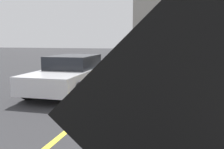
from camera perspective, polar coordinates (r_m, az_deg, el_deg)
name	(u,v)px	position (r m, az deg, el deg)	size (l,w,h in m)	color
lane_center_stripe	(89,113)	(6.31, -5.77, -9.51)	(0.14, 36.00, 0.01)	yellow
roadwork_sign	(192,126)	(1.36, 19.46, -12.17)	(1.61, 0.31, 2.33)	#593819
arrow_board_trailer	(170,79)	(9.11, 14.37, -1.10)	(1.60, 1.92, 2.70)	orange
box_truck	(186,43)	(13.71, 18.05, 7.59)	(2.53, 6.79, 3.44)	black
pickup_car	(72,73)	(9.06, -9.97, 0.37)	(2.12, 4.90, 1.38)	silver
highway_guide_sign	(197,25)	(22.82, 20.70, 11.57)	(2.79, 0.27, 5.00)	gray
far_building_block	(205,25)	(32.96, 22.30, 11.55)	(17.98, 7.03, 8.24)	gray
traffic_cone_near_sign	(142,147)	(3.62, 7.61, -17.73)	(0.36, 0.36, 0.71)	black
traffic_cone_mid_lane	(151,102)	(6.05, 9.86, -6.74)	(0.36, 0.36, 0.76)	black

